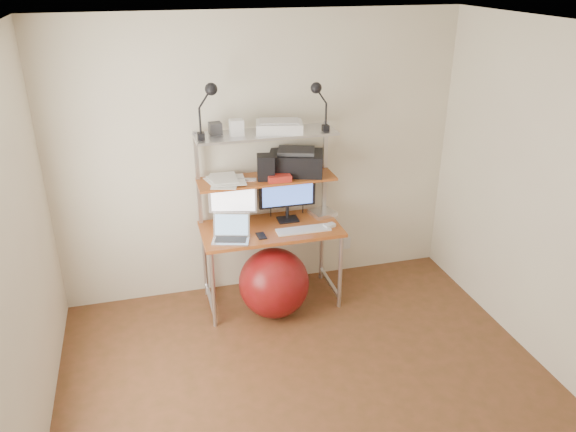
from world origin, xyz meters
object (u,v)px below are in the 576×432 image
(monitor_silver, at_px, (233,199))
(laptop, at_px, (231,234))
(exercise_ball, at_px, (274,283))
(monitor_black, at_px, (287,193))
(printer, at_px, (296,162))

(monitor_silver, distance_m, laptop, 0.34)
(laptop, relative_size, exercise_ball, 0.58)
(monitor_black, bearing_deg, exercise_ball, -121.70)
(laptop, xyz_separation_m, printer, (0.64, 0.30, 0.47))
(laptop, distance_m, printer, 0.85)
(monitor_black, distance_m, laptop, 0.64)
(monitor_black, distance_m, exercise_ball, 0.79)
(monitor_black, bearing_deg, monitor_silver, 178.86)
(laptop, distance_m, exercise_ball, 0.59)
(monitor_silver, distance_m, printer, 0.64)
(monitor_silver, height_order, printer, printer)
(printer, bearing_deg, monitor_black, -131.08)
(monitor_black, bearing_deg, printer, 31.05)
(monitor_black, height_order, printer, printer)
(monitor_silver, bearing_deg, laptop, -89.46)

